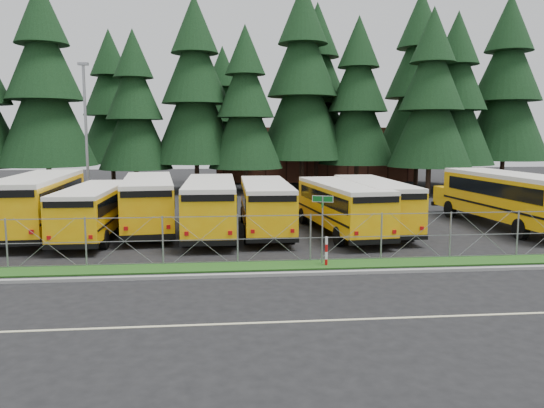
{
  "coord_description": "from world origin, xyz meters",
  "views": [
    {
      "loc": [
        -4.72,
        -22.19,
        5.22
      ],
      "look_at": [
        -2.09,
        4.0,
        1.77
      ],
      "focal_mm": 35.0,
      "sensor_mm": 36.0,
      "label": 1
    }
  ],
  "objects": [
    {
      "name": "bus_6",
      "position": [
        3.59,
        5.85,
        1.38
      ],
      "size": [
        2.61,
        10.53,
        2.75
      ],
      "primitive_type": null,
      "rotation": [
        0.0,
        0.0,
        0.01
      ],
      "color": "#F5A207",
      "rests_on": "ground"
    },
    {
      "name": "conifer_13",
      "position": [
        15.86,
        31.53,
        9.89
      ],
      "size": [
        8.94,
        8.94,
        19.77
      ],
      "primitive_type": null,
      "color": "black",
      "rests_on": "ground"
    },
    {
      "name": "bus_4",
      "position": [
        -2.28,
        5.81,
        1.37
      ],
      "size": [
        2.64,
        10.46,
        2.73
      ],
      "primitive_type": null,
      "rotation": [
        0.0,
        0.0,
        -0.02
      ],
      "color": "#F5A207",
      "rests_on": "ground"
    },
    {
      "name": "conifer_11",
      "position": [
        -4.21,
        35.46,
        7.26
      ],
      "size": [
        6.57,
        6.57,
        14.52
      ],
      "primitive_type": null,
      "color": "black",
      "rests_on": "ground"
    },
    {
      "name": "curb",
      "position": [
        0.0,
        -3.1,
        0.06
      ],
      "size": [
        50.0,
        0.25,
        0.12
      ],
      "primitive_type": "cube",
      "color": "gray",
      "rests_on": "ground"
    },
    {
      "name": "ground",
      "position": [
        0.0,
        0.0,
        0.0
      ],
      "size": [
        120.0,
        120.0,
        0.0
      ],
      "primitive_type": "plane",
      "color": "black",
      "rests_on": "ground"
    },
    {
      "name": "road_lane_line",
      "position": [
        0.0,
        -8.0,
        0.01
      ],
      "size": [
        50.0,
        0.12,
        0.01
      ],
      "primitive_type": "cube",
      "color": "beige",
      "rests_on": "ground"
    },
    {
      "name": "street_sign",
      "position": [
        -0.62,
        -1.58,
        2.03
      ],
      "size": [
        0.8,
        0.53,
        2.81
      ],
      "color": "gray",
      "rests_on": "ground"
    },
    {
      "name": "conifer_2",
      "position": [
        -12.15,
        26.77,
        7.25
      ],
      "size": [
        6.55,
        6.55,
        14.49
      ],
      "primitive_type": null,
      "color": "black",
      "rests_on": "ground"
    },
    {
      "name": "conifer_10",
      "position": [
        -15.64,
        34.12,
        7.9
      ],
      "size": [
        7.15,
        7.15,
        15.81
      ],
      "primitive_type": null,
      "color": "black",
      "rests_on": "ground"
    },
    {
      "name": "light_standard",
      "position": [
        -13.93,
        16.27,
        5.5
      ],
      "size": [
        0.7,
        0.35,
        10.14
      ],
      "color": "gray",
      "rests_on": "ground"
    },
    {
      "name": "chainlink_fence",
      "position": [
        0.0,
        -1.0,
        1.0
      ],
      "size": [
        44.0,
        0.1,
        2.0
      ],
      "primitive_type": null,
      "color": "gray",
      "rests_on": "ground"
    },
    {
      "name": "conifer_8",
      "position": [
        17.31,
        26.05,
        8.25
      ],
      "size": [
        7.46,
        7.46,
        16.5
      ],
      "primitive_type": null,
      "color": "black",
      "rests_on": "ground"
    },
    {
      "name": "conifer_12",
      "position": [
        5.36,
        32.28,
        9.22
      ],
      "size": [
        8.34,
        8.34,
        18.44
      ],
      "primitive_type": null,
      "color": "black",
      "rests_on": "ground"
    },
    {
      "name": "bus_0",
      "position": [
        -14.09,
        6.54,
        1.55
      ],
      "size": [
        3.42,
        11.99,
        3.11
      ],
      "primitive_type": null,
      "rotation": [
        0.0,
        0.0,
        0.05
      ],
      "color": "#F5A207",
      "rests_on": "ground"
    },
    {
      "name": "bus_east",
      "position": [
        11.29,
        6.0,
        1.55
      ],
      "size": [
        3.49,
        11.96,
        3.1
      ],
      "primitive_type": null,
      "rotation": [
        0.0,
        0.0,
        0.06
      ],
      "color": "#F5A207",
      "rests_on": "ground"
    },
    {
      "name": "bus_2",
      "position": [
        -8.59,
        7.18,
        1.45
      ],
      "size": [
        3.84,
        11.3,
        2.9
      ],
      "primitive_type": null,
      "rotation": [
        0.0,
        0.0,
        0.11
      ],
      "color": "#F5A207",
      "rests_on": "ground"
    },
    {
      "name": "conifer_1",
      "position": [
        -19.0,
        24.09,
        8.91
      ],
      "size": [
        8.05,
        8.05,
        17.81
      ],
      "primitive_type": null,
      "color": "black",
      "rests_on": "ground"
    },
    {
      "name": "grass_verge",
      "position": [
        0.0,
        -1.7,
        0.03
      ],
      "size": [
        50.0,
        1.4,
        0.06
      ],
      "primitive_type": "cube",
      "color": "#1A4513",
      "rests_on": "ground"
    },
    {
      "name": "bus_3",
      "position": [
        -5.18,
        5.57,
        1.44
      ],
      "size": [
        2.65,
        10.97,
        2.87
      ],
      "primitive_type": null,
      "rotation": [
        0.0,
        0.0,
        -0.01
      ],
      "color": "#F5A207",
      "rests_on": "ground"
    },
    {
      "name": "bus_1",
      "position": [
        -11.02,
        5.21,
        1.31
      ],
      "size": [
        2.43,
        10.03,
        2.63
      ],
      "primitive_type": null,
      "rotation": [
        0.0,
        0.0,
        -0.01
      ],
      "color": "#F5A207",
      "rests_on": "ground"
    },
    {
      "name": "conifer_9",
      "position": [
        23.24,
        27.77,
        9.35
      ],
      "size": [
        8.45,
        8.45,
        18.7
      ],
      "primitive_type": null,
      "color": "black",
      "rests_on": "ground"
    },
    {
      "name": "conifer_4",
      "position": [
        -2.28,
        26.02,
        7.46
      ],
      "size": [
        6.74,
        6.74,
        14.92
      ],
      "primitive_type": null,
      "color": "black",
      "rests_on": "ground"
    },
    {
      "name": "striped_bollard",
      "position": [
        -0.51,
        -1.88,
        0.6
      ],
      "size": [
        0.11,
        0.11,
        1.2
      ],
      "primitive_type": "cylinder",
      "color": "#B20C0C",
      "rests_on": "ground"
    },
    {
      "name": "conifer_6",
      "position": [
        8.52,
        27.97,
        8.16
      ],
      "size": [
        7.38,
        7.38,
        16.32
      ],
      "primitive_type": null,
      "color": "black",
      "rests_on": "ground"
    },
    {
      "name": "bus_5",
      "position": [
        1.6,
        4.98,
        1.36
      ],
      "size": [
        3.55,
        10.6,
        2.73
      ],
      "primitive_type": null,
      "rotation": [
        0.0,
        0.0,
        0.11
      ],
      "color": "#F5A207",
      "rests_on": "ground"
    },
    {
      "name": "brick_building",
      "position": [
        6.0,
        40.0,
        3.0
      ],
      "size": [
        22.0,
        10.0,
        6.0
      ],
      "primitive_type": "cube",
      "color": "brown",
      "rests_on": "ground"
    },
    {
      "name": "conifer_7",
      "position": [
        13.83,
        23.24,
        8.09
      ],
      "size": [
        7.31,
        7.31,
        16.18
      ],
      "primitive_type": null,
      "color": "black",
      "rests_on": "ground"
    },
    {
      "name": "conifer_5",
      "position": [
        3.31,
        28.75,
        9.72
      ],
      "size": [
        8.79,
        8.79,
        19.45
      ],
      "primitive_type": null,
      "color": "black",
      "rests_on": "ground"
    },
    {
      "name": "conifer_3",
      "position": [
        -6.76,
        27.36,
        8.86
      ],
      "size": [
        8.01,
        8.01,
        17.72
      ],
      "primitive_type": null,
      "color": "black",
      "rests_on": "ground"
    }
  ]
}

